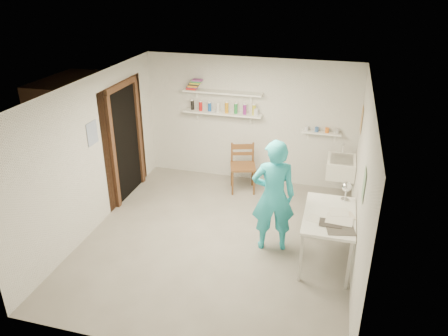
% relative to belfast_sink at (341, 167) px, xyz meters
% --- Properties ---
extents(floor, '(4.00, 4.50, 0.02)m').
position_rel_belfast_sink_xyz_m(floor, '(-1.75, -1.70, -0.71)').
color(floor, slate).
rests_on(floor, ground).
extents(ceiling, '(4.00, 4.50, 0.02)m').
position_rel_belfast_sink_xyz_m(ceiling, '(-1.75, -1.70, 1.71)').
color(ceiling, silver).
rests_on(ceiling, wall_back).
extents(wall_back, '(4.00, 0.02, 2.40)m').
position_rel_belfast_sink_xyz_m(wall_back, '(-1.75, 0.56, 0.50)').
color(wall_back, silver).
rests_on(wall_back, ground).
extents(wall_front, '(4.00, 0.02, 2.40)m').
position_rel_belfast_sink_xyz_m(wall_front, '(-1.75, -3.96, 0.50)').
color(wall_front, silver).
rests_on(wall_front, ground).
extents(wall_left, '(0.02, 4.50, 2.40)m').
position_rel_belfast_sink_xyz_m(wall_left, '(-3.76, -1.70, 0.50)').
color(wall_left, silver).
rests_on(wall_left, ground).
extents(wall_right, '(0.02, 4.50, 2.40)m').
position_rel_belfast_sink_xyz_m(wall_right, '(0.26, -1.70, 0.50)').
color(wall_right, silver).
rests_on(wall_right, ground).
extents(doorway_recess, '(0.02, 0.90, 2.00)m').
position_rel_belfast_sink_xyz_m(doorway_recess, '(-3.74, -0.65, 0.30)').
color(doorway_recess, black).
rests_on(doorway_recess, wall_left).
extents(corridor_box, '(1.40, 1.50, 2.10)m').
position_rel_belfast_sink_xyz_m(corridor_box, '(-4.45, -0.65, 0.35)').
color(corridor_box, brown).
rests_on(corridor_box, ground).
extents(door_lintel, '(0.06, 1.05, 0.10)m').
position_rel_belfast_sink_xyz_m(door_lintel, '(-3.72, -0.65, 1.35)').
color(door_lintel, brown).
rests_on(door_lintel, wall_left).
extents(door_jamb_near, '(0.06, 0.10, 2.00)m').
position_rel_belfast_sink_xyz_m(door_jamb_near, '(-3.72, -1.15, 0.30)').
color(door_jamb_near, brown).
rests_on(door_jamb_near, ground).
extents(door_jamb_far, '(0.06, 0.10, 2.00)m').
position_rel_belfast_sink_xyz_m(door_jamb_far, '(-3.72, -0.15, 0.30)').
color(door_jamb_far, brown).
rests_on(door_jamb_far, ground).
extents(shelf_lower, '(1.50, 0.22, 0.03)m').
position_rel_belfast_sink_xyz_m(shelf_lower, '(-2.25, 0.43, 0.65)').
color(shelf_lower, white).
rests_on(shelf_lower, wall_back).
extents(shelf_upper, '(1.50, 0.22, 0.03)m').
position_rel_belfast_sink_xyz_m(shelf_upper, '(-2.25, 0.43, 1.05)').
color(shelf_upper, white).
rests_on(shelf_upper, wall_back).
extents(ledge_shelf, '(0.70, 0.14, 0.03)m').
position_rel_belfast_sink_xyz_m(ledge_shelf, '(-0.40, 0.47, 0.42)').
color(ledge_shelf, white).
rests_on(ledge_shelf, wall_back).
extents(poster_left, '(0.01, 0.28, 0.36)m').
position_rel_belfast_sink_xyz_m(poster_left, '(-3.74, -1.65, 0.85)').
color(poster_left, '#334C7F').
rests_on(poster_left, wall_left).
extents(poster_right_a, '(0.01, 0.34, 0.42)m').
position_rel_belfast_sink_xyz_m(poster_right_a, '(0.24, 0.10, 0.85)').
color(poster_right_a, '#995933').
rests_on(poster_right_a, wall_right).
extents(poster_right_b, '(0.01, 0.30, 0.38)m').
position_rel_belfast_sink_xyz_m(poster_right_b, '(0.24, -2.25, 0.80)').
color(poster_right_b, '#3F724C').
rests_on(poster_right_b, wall_right).
extents(belfast_sink, '(0.48, 0.60, 0.30)m').
position_rel_belfast_sink_xyz_m(belfast_sink, '(0.00, 0.00, 0.00)').
color(belfast_sink, white).
rests_on(belfast_sink, wall_right).
extents(man, '(0.71, 0.56, 1.73)m').
position_rel_belfast_sink_xyz_m(man, '(-0.92, -1.66, 0.17)').
color(man, '#2ABED2').
rests_on(man, ground).
extents(wall_clock, '(0.31, 0.11, 0.31)m').
position_rel_belfast_sink_xyz_m(wall_clock, '(-0.86, -1.44, 0.46)').
color(wall_clock, '#C7C188').
rests_on(wall_clock, man).
extents(wooden_chair, '(0.56, 0.55, 0.98)m').
position_rel_belfast_sink_xyz_m(wooden_chair, '(-1.74, 0.01, -0.21)').
color(wooden_chair, brown).
rests_on(wooden_chair, ground).
extents(work_table, '(0.69, 1.16, 0.77)m').
position_rel_belfast_sink_xyz_m(work_table, '(-0.11, -1.79, -0.31)').
color(work_table, white).
rests_on(work_table, ground).
extents(desk_lamp, '(0.14, 0.14, 0.14)m').
position_rel_belfast_sink_xyz_m(desk_lamp, '(0.08, -1.33, 0.29)').
color(desk_lamp, silver).
rests_on(desk_lamp, work_table).
extents(spray_cans, '(1.29, 0.06, 0.17)m').
position_rel_belfast_sink_xyz_m(spray_cans, '(-2.25, 0.43, 0.75)').
color(spray_cans, black).
rests_on(spray_cans, shelf_lower).
extents(book_stack, '(0.30, 0.14, 0.20)m').
position_rel_belfast_sink_xyz_m(book_stack, '(-2.79, 0.43, 1.16)').
color(book_stack, red).
rests_on(book_stack, shelf_upper).
extents(ledge_pots, '(0.48, 0.07, 0.09)m').
position_rel_belfast_sink_xyz_m(ledge_pots, '(-0.40, 0.47, 0.48)').
color(ledge_pots, silver).
rests_on(ledge_pots, ledge_shelf).
extents(papers, '(0.30, 0.22, 0.02)m').
position_rel_belfast_sink_xyz_m(papers, '(-0.11, -1.79, 0.08)').
color(papers, silver).
rests_on(papers, work_table).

